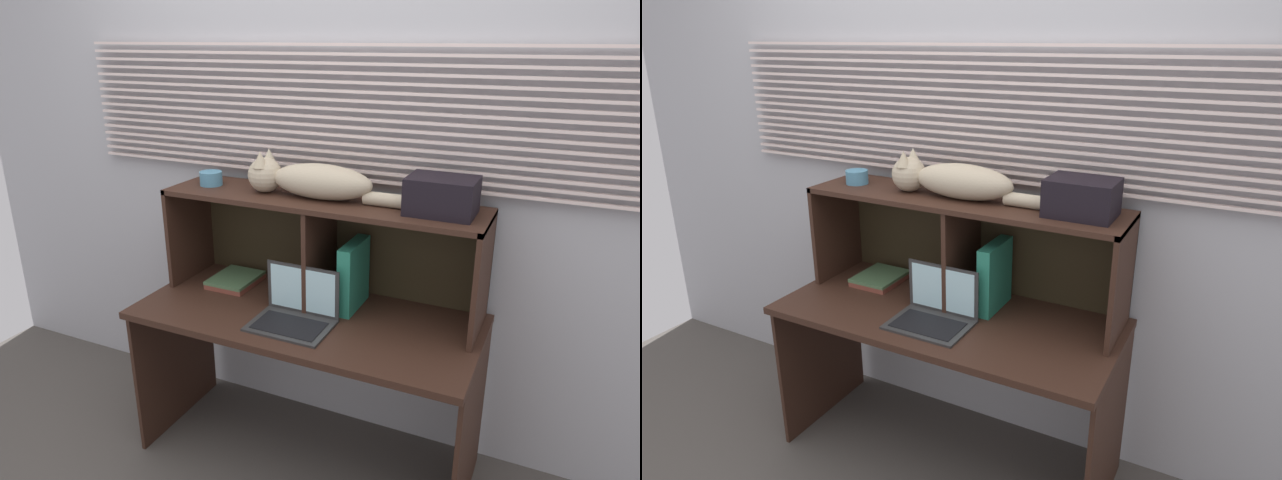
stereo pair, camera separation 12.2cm
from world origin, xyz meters
The scene contains 9 objects.
back_panel_with_blinds centered at (0.00, 0.55, 1.26)m, with size 4.40×0.08×2.50m.
desk centered at (0.00, 0.19, 0.59)m, with size 1.44×0.64×0.73m.
hutch_shelf_unit centered at (0.00, 0.37, 1.05)m, with size 1.37×0.34×0.46m.
cat centered at (-0.05, 0.33, 1.26)m, with size 0.74×0.16×0.18m.
laptop centered at (-0.01, 0.10, 0.77)m, with size 0.32×0.23×0.22m.
binder_upright centered at (0.16, 0.33, 0.87)m, with size 0.06×0.23×0.29m, color #278065.
book_stack centered at (-0.43, 0.33, 0.74)m, with size 0.20×0.23×0.04m.
small_basket centered at (-0.54, 0.33, 1.22)m, with size 0.10×0.10×0.06m, color teal.
storage_box centered at (0.50, 0.33, 1.26)m, with size 0.25×0.19×0.14m, color black.
Camera 2 is at (1.05, -1.64, 1.82)m, focal length 31.63 mm.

